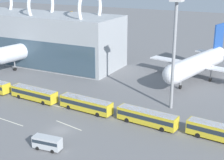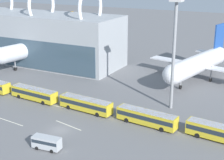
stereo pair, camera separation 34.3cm
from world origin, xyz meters
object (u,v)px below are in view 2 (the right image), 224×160
Objects in this scene: shuttle_bus_2 at (86,104)px; floodlight_mast at (174,43)px; shuttle_bus_3 at (147,117)px; service_van_foreground at (47,142)px; shuttle_bus_1 at (34,93)px; shuttle_bus_4 at (221,132)px; airliner_at_gate_far at (199,63)px; airliner_at_gate_near at (40,47)px.

floodlight_mast is (16.61, 10.76, 13.53)m from shuttle_bus_2.
shuttle_bus_2 is at bearing -175.85° from shuttle_bus_3.
shuttle_bus_3 reaches higher than service_van_foreground.
floodlight_mast reaches higher than service_van_foreground.
shuttle_bus_1 is 36.03m from floodlight_mast.
shuttle_bus_2 is 15.05m from shuttle_bus_3.
floodlight_mast is (31.65, 10.63, 13.53)m from shuttle_bus_1.
shuttle_bus_2 is 30.08m from shuttle_bus_4.
shuttle_bus_1 and shuttle_bus_3 have the same top height.
floodlight_mast is at bearing 146.16° from shuttle_bus_4.
shuttle_bus_3 is at bearing -98.01° from floodlight_mast.
airliner_at_gate_far is 26.23m from floodlight_mast.
airliner_at_gate_far is at bearing 89.37° from floodlight_mast.
shuttle_bus_2 is 1.00× the size of shuttle_bus_4.
shuttle_bus_1 is at bearing -29.97° from airliner_at_gate_far.
airliner_at_gate_near is 2.68× the size of shuttle_bus_4.
shuttle_bus_1 is at bearing 45.25° from airliner_at_gate_near.
floodlight_mast is at bearing -121.18° from service_van_foreground.
airliner_at_gate_near is 53.09m from airliner_at_gate_far.
airliner_at_gate_near reaches higher than service_van_foreground.
shuttle_bus_1 is 15.04m from shuttle_bus_2.
airliner_at_gate_far is at bearing 92.78° from shuttle_bus_3.
shuttle_bus_4 is (30.08, -0.60, 0.00)m from shuttle_bus_2.
airliner_at_gate_far is at bearing -110.68° from service_van_foreground.
shuttle_bus_3 is 15.04m from shuttle_bus_4.
airliner_at_gate_near is 1.05× the size of airliner_at_gate_far.
floodlight_mast is (-0.27, -24.16, 10.21)m from airliner_at_gate_far.
shuttle_bus_1 and shuttle_bus_4 have the same top height.
shuttle_bus_3 is 2.44× the size of service_van_foreground.
shuttle_bus_1 is at bearing -174.62° from shuttle_bus_4.
shuttle_bus_2 is at bearing 60.50° from airliner_at_gate_near.
shuttle_bus_3 is 0.53× the size of floodlight_mast.
airliner_at_gate_far is at bearing 116.69° from shuttle_bus_4.
service_van_foreground is (18.06, -18.36, -0.38)m from shuttle_bus_1.
shuttle_bus_2 and shuttle_bus_4 have the same top height.
airliner_at_gate_far reaches higher than service_van_foreground.
floodlight_mast is at bearing 22.77° from shuttle_bus_1.
shuttle_bus_1 is 1.00× the size of shuttle_bus_4.
shuttle_bus_1 reaches higher than service_van_foreground.
airliner_at_gate_near is 46.15m from shuttle_bus_2.
airliner_at_gate_far is 47.33m from shuttle_bus_1.
shuttle_bus_4 is (13.20, -35.52, -3.32)m from airliner_at_gate_far.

